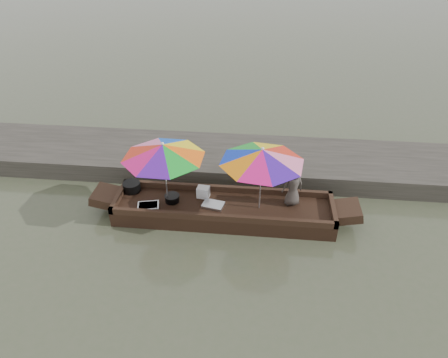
# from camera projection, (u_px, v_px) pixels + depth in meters

# --- Properties ---
(water) EXTENTS (80.00, 80.00, 0.00)m
(water) POSITION_uv_depth(u_px,v_px,m) (224.00, 217.00, 9.30)
(water) COLOR #434B34
(water) RESTS_ON ground
(dock) EXTENTS (22.00, 2.20, 0.50)m
(dock) POSITION_uv_depth(u_px,v_px,m) (232.00, 160.00, 10.98)
(dock) COLOR #2D2B26
(dock) RESTS_ON ground
(boat_hull) EXTENTS (4.99, 1.20, 0.35)m
(boat_hull) POSITION_uv_depth(u_px,v_px,m) (224.00, 211.00, 9.20)
(boat_hull) COLOR black
(boat_hull) RESTS_ON water
(cooking_pot) EXTENTS (0.42, 0.42, 0.22)m
(cooking_pot) POSITION_uv_depth(u_px,v_px,m) (132.00, 187.00, 9.53)
(cooking_pot) COLOR black
(cooking_pot) RESTS_ON boat_hull
(tray_crayfish) EXTENTS (0.53, 0.43, 0.09)m
(tray_crayfish) POSITION_uv_depth(u_px,v_px,m) (148.00, 206.00, 8.99)
(tray_crayfish) COLOR silver
(tray_crayfish) RESTS_ON boat_hull
(tray_scallop) EXTENTS (0.53, 0.42, 0.06)m
(tray_scallop) POSITION_uv_depth(u_px,v_px,m) (213.00, 205.00, 9.06)
(tray_scallop) COLOR silver
(tray_scallop) RESTS_ON boat_hull
(charcoal_grill) EXTENTS (0.32, 0.32, 0.15)m
(charcoal_grill) POSITION_uv_depth(u_px,v_px,m) (172.00, 199.00, 9.19)
(charcoal_grill) COLOR black
(charcoal_grill) RESTS_ON boat_hull
(supply_bag) EXTENTS (0.30, 0.25, 0.26)m
(supply_bag) POSITION_uv_depth(u_px,v_px,m) (203.00, 192.00, 9.31)
(supply_bag) COLOR silver
(supply_bag) RESTS_ON boat_hull
(vendor) EXTENTS (0.55, 0.44, 0.97)m
(vendor) POSITION_uv_depth(u_px,v_px,m) (293.00, 186.00, 8.89)
(vendor) COLOR #3F3934
(vendor) RESTS_ON boat_hull
(umbrella_bow) EXTENTS (2.36, 2.36, 1.55)m
(umbrella_bow) POSITION_uv_depth(u_px,v_px,m) (165.00, 173.00, 8.79)
(umbrella_bow) COLOR yellow
(umbrella_bow) RESTS_ON boat_hull
(umbrella_stern) EXTENTS (2.23, 2.23, 1.55)m
(umbrella_stern) POSITION_uv_depth(u_px,v_px,m) (261.00, 179.00, 8.61)
(umbrella_stern) COLOR red
(umbrella_stern) RESTS_ON boat_hull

